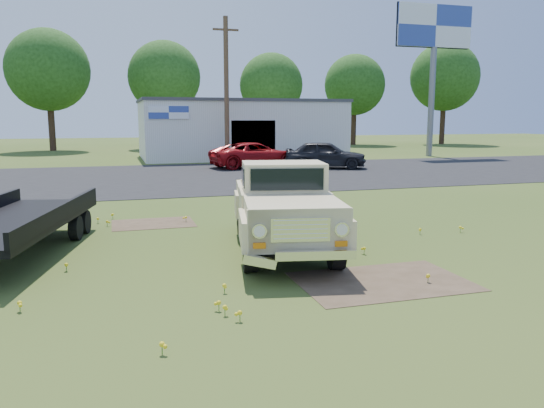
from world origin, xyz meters
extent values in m
plane|color=#334A17|center=(0.00, 0.00, 0.00)|extent=(140.00, 140.00, 0.00)
cube|color=black|center=(0.00, 15.00, 0.00)|extent=(90.00, 14.00, 0.02)
cube|color=#483726|center=(1.50, -3.00, 0.00)|extent=(3.00, 2.00, 0.01)
cube|color=#483726|center=(-2.00, 3.50, 0.00)|extent=(2.20, 1.60, 0.01)
cube|color=silver|center=(6.00, 27.00, 2.00)|extent=(14.00, 8.00, 4.00)
cube|color=#3F3F44|center=(6.00, 27.00, 4.05)|extent=(14.20, 8.20, 0.20)
cube|color=black|center=(6.00, 23.05, 1.60)|extent=(3.00, 0.10, 2.20)
cube|color=white|center=(0.50, 22.95, 3.20)|extent=(2.50, 0.08, 0.80)
cylinder|color=slate|center=(20.00, 24.00, 4.00)|extent=(0.44, 0.44, 8.00)
cube|color=white|center=(20.00, 24.00, 9.50)|extent=(6.00, 0.30, 3.00)
cube|color=black|center=(20.00, 24.18, 9.50)|extent=(6.10, 0.10, 3.10)
cylinder|color=#4F3325|center=(4.00, 22.00, 4.50)|extent=(0.30, 0.30, 9.00)
cube|color=#4F3325|center=(4.00, 22.00, 8.20)|extent=(1.60, 0.12, 0.12)
cylinder|color=#372319|center=(-8.00, 39.50, 1.98)|extent=(0.56, 0.56, 3.96)
sphere|color=#1B4012|center=(-8.00, 39.50, 6.95)|extent=(7.04, 7.04, 7.04)
cylinder|color=#372319|center=(2.00, 40.50, 1.89)|extent=(0.56, 0.56, 3.78)
sphere|color=#1B4012|center=(2.00, 40.50, 6.64)|extent=(6.72, 6.72, 6.72)
cylinder|color=#372319|center=(12.00, 39.00, 1.71)|extent=(0.56, 0.56, 3.42)
sphere|color=#1B4012|center=(12.00, 39.00, 6.00)|extent=(6.08, 6.08, 6.08)
cylinder|color=#372319|center=(22.00, 41.50, 1.80)|extent=(0.56, 0.56, 3.60)
sphere|color=#1B4012|center=(22.00, 41.50, 6.32)|extent=(6.40, 6.40, 6.40)
cylinder|color=#372319|center=(32.00, 40.00, 2.07)|extent=(0.56, 0.56, 4.14)
sphere|color=#1B4012|center=(32.00, 40.00, 7.27)|extent=(7.36, 7.36, 7.36)
imported|color=#9B0E12|center=(4.93, 18.67, 0.72)|extent=(5.52, 3.21, 1.45)
imported|color=black|center=(8.65, 17.02, 0.78)|extent=(4.95, 3.52, 1.57)
camera|label=1|loc=(-2.98, -11.09, 2.87)|focal=35.00mm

